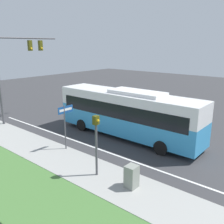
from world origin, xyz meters
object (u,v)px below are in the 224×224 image
object	(u,v)px
bus	(127,112)
utility_cabinet	(132,177)
pedestrian_signal	(96,136)
signal_gantry	(16,62)
street_sign	(65,120)

from	to	relation	value
bus	utility_cabinet	size ratio (longest dim) A/B	10.42
pedestrian_signal	signal_gantry	bearing A→B (deg)	76.58
bus	street_sign	distance (m)	4.70
signal_gantry	pedestrian_signal	distance (m)	12.66
street_sign	utility_cabinet	xyz separation A→B (m)	(-1.01, -5.88, -1.39)
signal_gantry	utility_cabinet	bearing A→B (deg)	-100.72
pedestrian_signal	utility_cabinet	distance (m)	2.58
signal_gantry	street_sign	xyz separation A→B (m)	(-1.64, -8.13, -3.16)
signal_gantry	bus	bearing A→B (deg)	-73.78
signal_gantry	utility_cabinet	size ratio (longest dim) A/B	6.79
signal_gantry	pedestrian_signal	size ratio (longest dim) A/B	2.25
street_sign	utility_cabinet	world-z (taller)	street_sign
street_sign	signal_gantry	bearing A→B (deg)	78.60
bus	street_sign	size ratio (longest dim) A/B	3.82
pedestrian_signal	utility_cabinet	bearing A→B (deg)	-84.33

